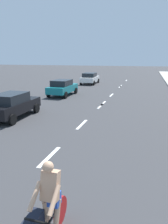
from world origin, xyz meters
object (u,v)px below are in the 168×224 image
cyclist (46,208)px  parked_car_white (90,78)px  parked_car_teal (63,87)px  parked_car_black (12,105)px

cyclist → parked_car_white: bearing=-76.6°
parked_car_white → parked_car_teal: bearing=-91.9°
cyclist → parked_car_black: cyclist is taller
parked_car_teal → parked_car_white: same height
parked_car_teal → parked_car_white: bearing=90.2°
cyclist → parked_car_white: size_ratio=0.40×
cyclist → parked_car_teal: 17.34m
parked_car_black → parked_car_white: 18.44m
cyclist → parked_car_black: bearing=-51.3°
cyclist → parked_car_teal: size_ratio=0.43×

